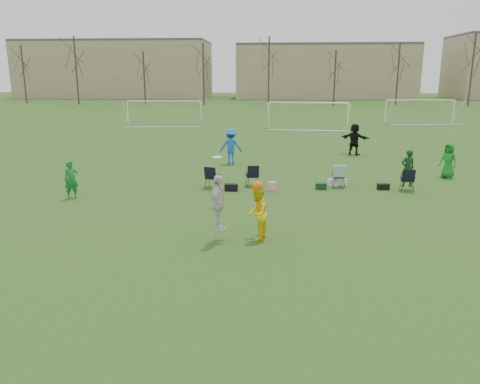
# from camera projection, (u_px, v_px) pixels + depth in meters

# --- Properties ---
(ground) EXTENTS (260.00, 260.00, 0.00)m
(ground) POSITION_uv_depth(u_px,v_px,m) (247.00, 252.00, 13.11)
(ground) COLOR #264B17
(ground) RESTS_ON ground
(fielder_green_near) EXTENTS (0.67, 0.63, 1.54)m
(fielder_green_near) POSITION_uv_depth(u_px,v_px,m) (71.00, 180.00, 18.70)
(fielder_green_near) COLOR #147231
(fielder_green_near) RESTS_ON ground
(fielder_blue) EXTENTS (1.28, 0.76, 1.96)m
(fielder_blue) POSITION_uv_depth(u_px,v_px,m) (231.00, 146.00, 26.10)
(fielder_blue) COLOR blue
(fielder_blue) RESTS_ON ground
(fielder_green_far) EXTENTS (0.96, 0.97, 1.70)m
(fielder_green_far) POSITION_uv_depth(u_px,v_px,m) (448.00, 161.00, 22.50)
(fielder_green_far) COLOR #157A20
(fielder_green_far) RESTS_ON ground
(fielder_black) EXTENTS (1.87, 1.38, 1.96)m
(fielder_black) POSITION_uv_depth(u_px,v_px,m) (354.00, 139.00, 29.11)
(fielder_black) COLOR black
(fielder_black) RESTS_ON ground
(center_contest) EXTENTS (1.82, 1.21, 2.57)m
(center_contest) POSITION_uv_depth(u_px,v_px,m) (239.00, 208.00, 13.82)
(center_contest) COLOR silver
(center_contest) RESTS_ON ground
(sideline_setup) EXTENTS (9.14, 1.68, 1.76)m
(sideline_setup) POSITION_uv_depth(u_px,v_px,m) (322.00, 176.00, 20.48)
(sideline_setup) COLOR #0E3615
(sideline_setup) RESTS_ON ground
(goal_left) EXTENTS (7.39, 0.76, 2.46)m
(goal_left) POSITION_uv_depth(u_px,v_px,m) (164.00, 106.00, 46.22)
(goal_left) COLOR white
(goal_left) RESTS_ON ground
(goal_mid) EXTENTS (7.40, 0.63, 2.46)m
(goal_mid) POSITION_uv_depth(u_px,v_px,m) (308.00, 108.00, 43.37)
(goal_mid) COLOR white
(goal_mid) RESTS_ON ground
(goal_right) EXTENTS (7.35, 1.14, 2.46)m
(goal_right) POSITION_uv_depth(u_px,v_px,m) (420.00, 105.00, 48.40)
(goal_right) COLOR white
(goal_right) RESTS_ON ground
(tree_line) EXTENTS (110.28, 3.28, 11.40)m
(tree_line) POSITION_uv_depth(u_px,v_px,m) (270.00, 74.00, 79.50)
(tree_line) COLOR #382B21
(tree_line) RESTS_ON ground
(building_row) EXTENTS (126.00, 16.00, 13.00)m
(building_row) POSITION_uv_depth(u_px,v_px,m) (300.00, 71.00, 104.19)
(building_row) COLOR tan
(building_row) RESTS_ON ground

